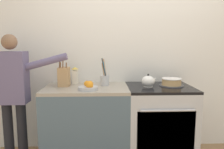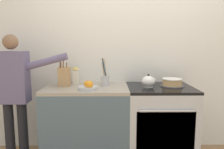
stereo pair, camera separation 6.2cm
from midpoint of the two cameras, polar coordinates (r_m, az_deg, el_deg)
wall_back at (r=2.89m, az=5.61°, el=6.20°), size 8.00×0.04×2.60m
counter_cabinet at (r=2.70m, az=-7.25°, el=-12.52°), size 0.97×0.65×0.89m
stove_range at (r=2.76m, az=11.46°, el=-12.17°), size 0.77×0.68×0.89m
layer_cake at (r=2.70m, az=14.63°, el=-1.98°), size 0.29×0.29×0.09m
tea_kettle at (r=2.59m, az=8.78°, el=-1.78°), size 0.19×0.15×0.15m
knife_block at (r=2.66m, az=-13.09°, el=-0.54°), size 0.13×0.16×0.32m
utensil_crock at (r=2.64m, az=-2.60°, el=-1.31°), size 0.11×0.11×0.33m
fruit_bowl at (r=2.42m, az=-6.93°, el=-3.14°), size 0.22×0.22×0.10m
milk_carton at (r=2.78m, az=-10.26°, el=-0.33°), size 0.07×0.07×0.21m
person_baker at (r=2.76m, az=-25.00°, el=-3.29°), size 0.89×0.20×1.50m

